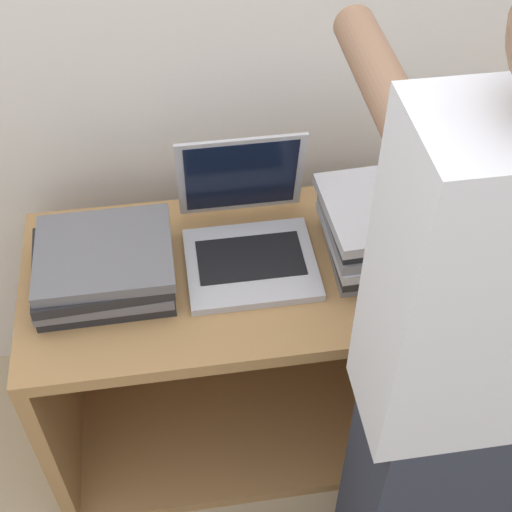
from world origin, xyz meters
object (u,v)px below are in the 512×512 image
Objects in this scene: laptop_open at (248,235)px; person at (468,387)px; laptop_stack_right at (393,228)px; laptop_stack_left at (104,266)px.

laptop_open is 0.64m from person.
laptop_open is 0.34m from laptop_stack_right.
laptop_stack_right is (0.33, -0.05, 0.03)m from laptop_open.
laptop_open reaches higher than laptop_stack_left.
laptop_stack_left is at bearing 143.75° from person.
laptop_stack_left is at bearing 179.82° from laptop_stack_right.
laptop_stack_right is at bearing -9.24° from laptop_open.
person is (0.33, -0.54, 0.09)m from laptop_open.
person is at bearing -58.80° from laptop_open.
laptop_stack_left is 0.83m from person.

